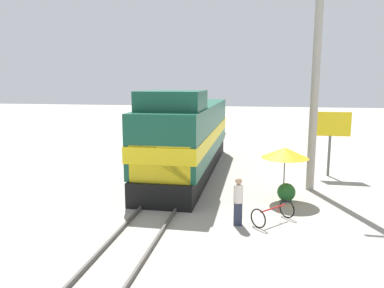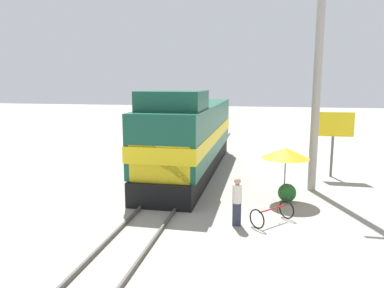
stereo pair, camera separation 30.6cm
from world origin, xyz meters
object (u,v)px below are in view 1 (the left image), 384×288
locomotive (187,137)px  utility_pole (316,68)px  person_bystander (238,199)px  bicycle (273,213)px  billboard_sign (331,128)px  vendor_umbrella (285,153)px

locomotive → utility_pole: size_ratio=1.17×
person_bystander → bicycle: 1.46m
billboard_sign → bicycle: billboard_sign is taller
vendor_umbrella → bicycle: bearing=-100.8°
vendor_umbrella → person_bystander: 3.88m
bicycle → vendor_umbrella: bearing=-58.9°
locomotive → vendor_umbrella: (5.01, -3.94, 0.04)m
locomotive → bicycle: locomotive is taller
utility_pole → vendor_umbrella: bearing=-125.7°
locomotive → vendor_umbrella: 6.37m
vendor_umbrella → person_bystander: size_ratio=1.32×
locomotive → person_bystander: bearing=-65.9°
billboard_sign → person_bystander: billboard_sign is taller
billboard_sign → person_bystander: size_ratio=1.99×
locomotive → person_bystander: size_ratio=7.53×
locomotive → billboard_sign: 7.74m
utility_pole → bicycle: size_ratio=6.67×
vendor_umbrella → bicycle: 3.34m
utility_pole → billboard_sign: size_ratio=3.23×
utility_pole → person_bystander: 7.66m
vendor_umbrella → billboard_sign: billboard_sign is taller
locomotive → billboard_sign: bearing=6.0°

